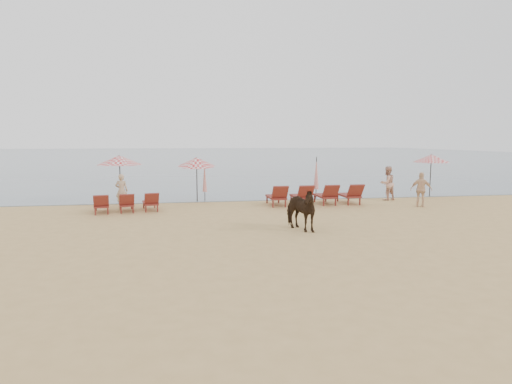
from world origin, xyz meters
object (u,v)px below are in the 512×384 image
umbrella_open_right (431,158)px  beachgoer_right_b (421,190)px  umbrella_closed_left (205,178)px  lounger_cluster_left (127,203)px  beachgoer_left (122,191)px  lounger_cluster_right (314,195)px  beachgoer_right_a (387,183)px  umbrella_open_left_a (119,160)px  umbrella_open_left_b (197,162)px  umbrella_closed_right (316,173)px  cow (299,209)px

umbrella_open_right → beachgoer_right_b: bearing=-132.0°
umbrella_closed_left → lounger_cluster_left: bearing=-140.1°
beachgoer_left → lounger_cluster_right: bearing=-177.4°
beachgoer_left → beachgoer_right_a: beachgoer_right_a is taller
umbrella_open_left_a → beachgoer_right_b: bearing=-12.4°
umbrella_open_left_b → umbrella_closed_left: size_ratio=1.22×
umbrella_open_left_b → umbrella_open_right: size_ratio=1.00×
umbrella_closed_right → beachgoer_left: bearing=-173.4°
umbrella_open_left_a → cow: 10.32m
umbrella_open_right → beachgoer_right_a: size_ratio=1.33×
umbrella_closed_right → cow: size_ratio=1.27×
umbrella_closed_left → beachgoer_right_a: size_ratio=1.09×
lounger_cluster_left → beachgoer_right_b: bearing=-12.8°
umbrella_open_right → lounger_cluster_left: bearing=-176.1°
umbrella_open_right → cow: 12.29m
lounger_cluster_right → cow: cow is taller
lounger_cluster_right → umbrella_open_right: bearing=13.5°
cow → umbrella_open_left_b: bearing=90.9°
umbrella_open_left_a → cow: (7.14, -7.32, -1.44)m
lounger_cluster_right → beachgoer_left: beachgoer_left is taller
lounger_cluster_right → lounger_cluster_left: bearing=-176.5°
umbrella_open_left_a → umbrella_open_right: umbrella_open_left_a is taller
lounger_cluster_right → beachgoer_right_a: (4.31, 1.02, 0.41)m
lounger_cluster_left → umbrella_open_right: bearing=-0.9°
umbrella_closed_right → beachgoer_left: (-9.93, -1.15, -0.61)m
umbrella_open_right → beachgoer_left: bearing=178.8°
umbrella_closed_left → cow: umbrella_closed_left is taller
umbrella_open_left_a → umbrella_closed_right: bearing=0.8°
lounger_cluster_right → umbrella_open_left_b: (-5.68, 2.07, 1.57)m
umbrella_closed_left → beachgoer_left: umbrella_closed_left is taller
cow → lounger_cluster_right: bearing=45.0°
beachgoer_left → lounger_cluster_left: bearing=112.8°
umbrella_closed_left → beachgoer_left: (-3.99, -1.58, -0.41)m
lounger_cluster_left → umbrella_closed_left: size_ratio=1.50×
lounger_cluster_right → umbrella_open_left_a: 9.74m
lounger_cluster_left → umbrella_open_left_b: size_ratio=1.23×
umbrella_open_left_b → cow: 8.52m
cow → beachgoer_left: 9.44m
umbrella_open_left_b → umbrella_open_left_a: bearing=-173.6°
lounger_cluster_right → beachgoer_right_a: 4.45m
lounger_cluster_left → umbrella_closed_left: umbrella_closed_left is taller
beachgoer_left → beachgoer_right_b: bearing=178.7°
cow → umbrella_open_left_a: bearing=111.5°
umbrella_open_left_a → beachgoer_right_b: 14.70m
umbrella_closed_right → lounger_cluster_right: bearing=-109.4°
umbrella_open_left_b → umbrella_closed_left: 0.99m
lounger_cluster_left → lounger_cluster_right: size_ratio=0.65×
lounger_cluster_left → beachgoer_right_a: size_ratio=1.63×
umbrella_open_left_b → umbrella_open_right: (13.00, -0.20, 0.09)m
beachgoer_left → cow: bearing=144.7°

